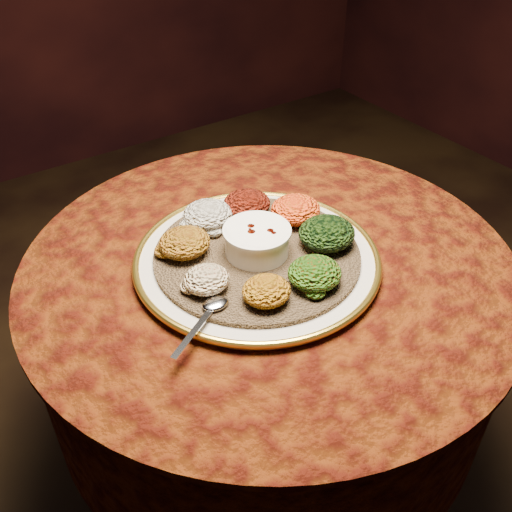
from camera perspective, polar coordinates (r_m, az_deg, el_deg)
table at (r=1.23m, az=1.20°, el=-6.81°), size 0.96×0.96×0.73m
platter at (r=1.09m, az=0.10°, el=-0.29°), size 0.57×0.57×0.02m
injera at (r=1.08m, az=0.10°, el=0.16°), size 0.41×0.41×0.01m
stew_bowl at (r=1.06m, az=0.10°, el=1.70°), size 0.13×0.13×0.05m
spoon at (r=0.95m, az=-4.38°, el=-5.15°), size 0.14×0.09×0.01m
portion_ayib at (r=1.14m, az=-4.87°, el=4.15°), size 0.10×0.10×0.05m
portion_kitfo at (r=1.17m, az=-0.94°, el=5.25°), size 0.10×0.09×0.05m
portion_tikil at (r=1.15m, az=3.98°, el=4.65°), size 0.10×0.10×0.05m
portion_gomen at (r=1.09m, az=7.09°, el=2.29°), size 0.11×0.10×0.05m
portion_mixveg at (r=1.00m, az=5.88°, el=-1.72°), size 0.10×0.09×0.05m
portion_kik at (r=0.96m, az=1.05°, el=-3.51°), size 0.08×0.08×0.04m
portion_timatim at (r=0.99m, az=-4.96°, el=-2.35°), size 0.08×0.08×0.04m
portion_shiro at (r=1.07m, az=-7.16°, el=1.33°), size 0.10×0.09×0.05m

